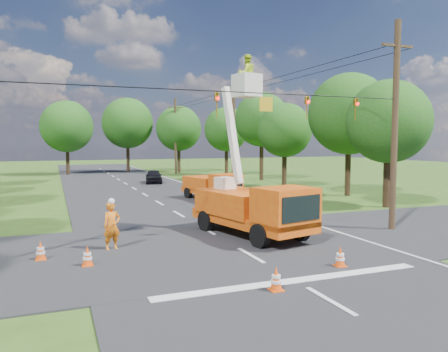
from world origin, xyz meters
name	(u,v)px	position (x,y,z in m)	size (l,w,h in m)	color
ground	(145,195)	(0.00, 20.00, 0.00)	(140.00, 140.00, 0.00)	#314E17
road_main	(145,195)	(0.00, 20.00, 0.00)	(12.00, 100.00, 0.06)	black
road_cross	(231,245)	(0.00, 2.00, 0.00)	(56.00, 10.00, 0.07)	black
stop_bar	(295,282)	(0.00, -3.20, 0.00)	(9.00, 0.45, 0.02)	silver
edge_line	(211,192)	(5.60, 20.00, 0.00)	(0.12, 90.00, 0.02)	silver
bucket_truck	(253,199)	(1.55, 3.11, 1.72)	(3.76, 6.79, 8.18)	#D5650F
second_truck	(213,186)	(4.03, 15.28, 1.05)	(3.17, 5.69, 2.02)	#D5650F
ground_worker	(112,226)	(-4.69, 2.92, 0.96)	(0.70, 0.46, 1.92)	orange
distant_car	(154,176)	(2.84, 29.76, 0.70)	(1.64, 4.09, 1.39)	black
traffic_cone_0	(276,279)	(-0.94, -3.72, 0.36)	(0.38, 0.38, 0.71)	#F44C0C
traffic_cone_1	(340,257)	(2.26, -2.37, 0.36)	(0.38, 0.38, 0.71)	#F44C0C
traffic_cone_2	(223,213)	(1.86, 7.59, 0.36)	(0.38, 0.38, 0.71)	#F44C0C
traffic_cone_3	(220,204)	(2.94, 10.88, 0.36)	(0.38, 0.38, 0.71)	#F44C0C
traffic_cone_4	(87,256)	(-5.78, 0.87, 0.36)	(0.38, 0.38, 0.71)	#F44C0C
traffic_cone_5	(41,251)	(-7.30, 2.28, 0.36)	(0.38, 0.38, 0.71)	#F44C0C
traffic_cone_7	(211,195)	(4.04, 15.75, 0.36)	(0.38, 0.38, 0.71)	#F44C0C
pole_right_near	(395,124)	(8.50, 2.00, 5.11)	(1.80, 0.30, 10.00)	#4C3823
pole_right_mid	(234,132)	(8.50, 22.00, 5.11)	(1.80, 0.30, 10.00)	#4C3823
pole_right_far	(175,135)	(8.50, 42.00, 5.11)	(1.80, 0.30, 10.00)	#4C3823
signal_span	(279,104)	(2.23, 1.99, 5.88)	(18.00, 0.29, 1.07)	black
tree_right_a	(388,122)	(13.50, 8.00, 5.56)	(5.40, 5.40, 8.28)	#382616
tree_right_b	(349,114)	(15.00, 14.00, 6.43)	(6.40, 6.40, 9.65)	#382616
tree_right_c	(285,130)	(13.20, 21.00, 5.31)	(5.00, 5.00, 7.83)	#382616
tree_right_d	(262,120)	(14.80, 29.00, 6.68)	(6.00, 6.00, 9.70)	#382616
tree_right_e	(226,129)	(13.80, 37.00, 5.81)	(5.60, 5.60, 8.63)	#382616
tree_far_a	(67,127)	(-5.00, 45.00, 6.19)	(6.60, 6.60, 9.50)	#382616
tree_far_b	(127,123)	(3.00, 47.00, 6.81)	(7.00, 7.00, 10.32)	#382616
tree_far_c	(179,129)	(9.50, 44.00, 6.06)	(6.20, 6.20, 9.18)	#382616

